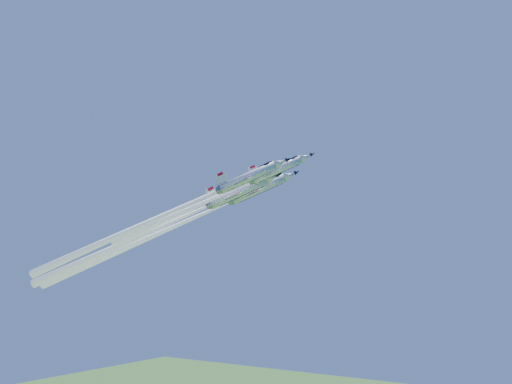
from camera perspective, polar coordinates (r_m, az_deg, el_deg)
The scene contains 4 objects.
jet_lead at distance 124.10m, azimuth -4.01°, elevation -0.50°, with size 33.46×19.09×31.98m.
jet_left at distance 136.23m, azimuth -8.36°, elevation -3.51°, with size 45.57×26.21×47.71m.
jet_right at distance 119.87m, azimuth -9.29°, elevation -2.32°, with size 40.67×23.35×41.76m.
jet_slot at distance 131.72m, azimuth -9.60°, elevation -3.50°, with size 43.39×24.85×43.29m.
Camera 1 is at (67.82, -102.14, 78.83)m, focal length 40.00 mm.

